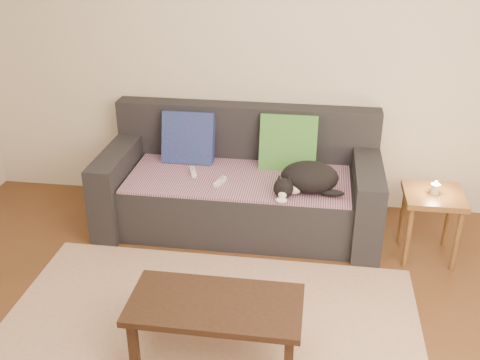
% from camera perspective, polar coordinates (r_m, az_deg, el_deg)
% --- Properties ---
extents(back_wall, '(4.50, 0.04, 2.60)m').
position_cam_1_polar(back_wall, '(4.43, 0.89, 13.33)').
color(back_wall, beige).
rests_on(back_wall, ground).
extents(sofa, '(2.10, 0.94, 0.87)m').
position_cam_1_polar(sofa, '(4.36, 0.06, -0.72)').
color(sofa, '#232328').
rests_on(sofa, ground).
extents(throw_blanket, '(1.66, 0.74, 0.02)m').
position_cam_1_polar(throw_blanket, '(4.23, -0.12, 0.20)').
color(throw_blanket, '#422A50').
rests_on(throw_blanket, sofa).
extents(cushion_navy, '(0.41, 0.20, 0.42)m').
position_cam_1_polar(cushion_navy, '(4.46, -5.26, 4.30)').
color(cushion_navy, navy).
rests_on(cushion_navy, throw_blanket).
extents(cushion_green, '(0.44, 0.22, 0.45)m').
position_cam_1_polar(cushion_green, '(4.35, 4.93, 3.75)').
color(cushion_green, '#0C5242').
rests_on(cushion_green, throw_blanket).
extents(cat, '(0.50, 0.39, 0.22)m').
position_cam_1_polar(cat, '(3.99, 6.87, 0.17)').
color(cat, black).
rests_on(cat, throw_blanket).
extents(wii_remote_a, '(0.08, 0.15, 0.03)m').
position_cam_1_polar(wii_remote_a, '(4.28, -4.79, 0.81)').
color(wii_remote_a, white).
rests_on(wii_remote_a, throw_blanket).
extents(wii_remote_b, '(0.08, 0.15, 0.03)m').
position_cam_1_polar(wii_remote_b, '(4.11, -2.05, -0.17)').
color(wii_remote_b, white).
rests_on(wii_remote_b, throw_blanket).
extents(side_table, '(0.40, 0.40, 0.50)m').
position_cam_1_polar(side_table, '(4.10, 18.97, -2.38)').
color(side_table, brown).
rests_on(side_table, ground).
extents(candle, '(0.06, 0.06, 0.09)m').
position_cam_1_polar(candle, '(4.05, 19.22, -0.81)').
color(candle, beige).
rests_on(candle, side_table).
extents(rug, '(2.50, 1.80, 0.01)m').
position_cam_1_polar(rug, '(3.36, -3.60, -16.18)').
color(rug, tan).
rests_on(rug, ground).
extents(coffee_table, '(0.93, 0.46, 0.37)m').
position_cam_1_polar(coffee_table, '(3.08, -2.52, -12.97)').
color(coffee_table, black).
rests_on(coffee_table, rug).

